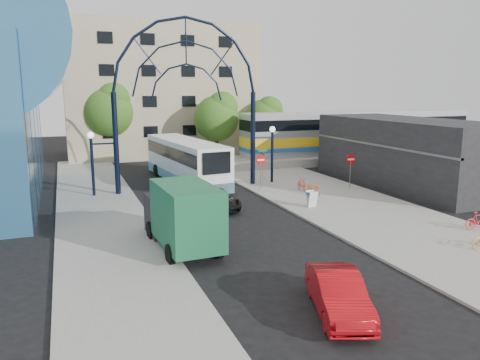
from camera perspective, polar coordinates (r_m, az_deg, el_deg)
name	(u,v)px	position (r m, az deg, el deg)	size (l,w,h in m)	color
ground	(267,251)	(21.38, 3.34, -8.60)	(120.00, 120.00, 0.00)	black
sidewalk_east	(364,212)	(28.56, 14.85, -3.80)	(8.00, 56.00, 0.12)	gray
plaza_west	(106,228)	(25.45, -15.97, -5.66)	(5.00, 50.00, 0.12)	gray
gateway_arch	(186,69)	(33.45, -6.55, 13.29)	(13.64, 0.44, 12.10)	black
stop_sign	(261,163)	(33.47, 2.55, 2.07)	(0.80, 0.07, 2.50)	slate
do_not_enter_sign	(351,163)	(34.69, 13.33, 2.07)	(0.76, 0.07, 2.48)	slate
street_name_sign	(263,160)	(34.15, 2.77, 2.48)	(0.70, 0.70, 2.80)	slate
sandwich_board	(312,197)	(28.75, 8.73, -2.06)	(0.55, 0.61, 0.99)	white
commercial_block_east	(407,152)	(37.62, 19.71, 3.21)	(6.00, 16.00, 5.00)	black
apartment_block	(158,91)	(54.33, -9.97, 10.63)	(20.00, 12.10, 14.00)	tan
train_platform	(358,156)	(49.75, 14.19, 2.81)	(32.00, 5.00, 0.80)	gray
train_car	(359,132)	(49.47, 14.32, 5.68)	(25.10, 3.05, 4.20)	#B7B7BC
tree_north_a	(218,116)	(46.65, -2.72, 7.81)	(4.48, 4.48, 7.00)	#382314
tree_north_b	(109,109)	(48.55, -15.65, 8.32)	(5.12, 5.12, 8.00)	#382314
tree_north_c	(265,117)	(50.68, 3.10, 7.68)	(4.16, 4.16, 6.50)	#382314
city_bus	(186,160)	(36.65, -6.64, 2.38)	(3.85, 12.28, 3.32)	white
green_truck	(181,215)	(21.48, -7.15, -4.27)	(2.60, 6.21, 3.08)	black
black_suv	(216,199)	(28.52, -2.96, -2.32)	(2.02, 4.38, 1.22)	black
red_sedan	(338,294)	(15.83, 11.88, -13.41)	(1.44, 4.14, 1.36)	#AA0A10
bike_near_a	(314,188)	(32.31, 9.04, -0.96)	(0.59, 1.68, 0.88)	orange
bike_near_b	(302,184)	(33.29, 7.54, -0.49)	(0.45, 1.60, 0.96)	#F55931
bike_far_b	(479,221)	(26.85, 27.14, -4.42)	(0.44, 1.57, 0.94)	red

